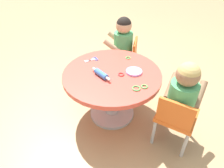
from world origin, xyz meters
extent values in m
plane|color=tan|center=(0.00, 0.00, 0.00)|extent=(10.00, 10.00, 0.00)
cylinder|color=silver|center=(0.00, 0.00, 0.01)|extent=(0.44, 0.44, 0.03)
cylinder|color=silver|center=(0.00, 0.00, 0.23)|extent=(0.12, 0.12, 0.46)
cylinder|color=#D84C3F|center=(0.00, 0.00, 0.48)|extent=(0.87, 0.87, 0.04)
cylinder|color=#B7B7BC|center=(-0.44, -0.61, 0.14)|extent=(0.03, 0.03, 0.28)
cylinder|color=#B7B7BC|center=(-0.26, -0.43, 0.14)|extent=(0.03, 0.03, 0.28)
cylinder|color=#B7B7BC|center=(-0.62, -0.43, 0.14)|extent=(0.03, 0.03, 0.28)
cylinder|color=#B7B7BC|center=(-0.44, -0.25, 0.14)|extent=(0.03, 0.03, 0.28)
cube|color=orange|center=(-0.44, -0.43, 0.30)|extent=(0.42, 0.42, 0.04)
cube|color=orange|center=(-0.53, -0.33, 0.43)|extent=(0.21, 0.21, 0.22)
cube|color=#3F4772|center=(-0.44, -0.43, 0.30)|extent=(0.38, 0.38, 0.04)
cylinder|color=#4CA566|center=(-0.44, -0.43, 0.47)|extent=(0.21, 0.21, 0.30)
sphere|color=#997051|center=(-0.44, -0.43, 0.70)|extent=(0.17, 0.17, 0.17)
sphere|color=tan|center=(-0.44, -0.43, 0.71)|extent=(0.16, 0.16, 0.16)
cylinder|color=#997051|center=(-0.45, -0.58, 0.49)|extent=(0.19, 0.19, 0.17)
cylinder|color=#997051|center=(-0.29, -0.42, 0.49)|extent=(0.19, 0.19, 0.17)
cylinder|color=#B7B7BC|center=(0.72, -0.22, 0.14)|extent=(0.03, 0.03, 0.28)
cylinder|color=#B7B7BC|center=(0.49, -0.10, 0.14)|extent=(0.03, 0.03, 0.28)
cylinder|color=#B7B7BC|center=(0.61, -0.45, 0.14)|extent=(0.03, 0.03, 0.28)
cylinder|color=#B7B7BC|center=(0.37, -0.33, 0.14)|extent=(0.03, 0.03, 0.28)
cube|color=orange|center=(0.55, -0.28, 0.30)|extent=(0.40, 0.40, 0.04)
cube|color=orange|center=(0.49, -0.40, 0.43)|extent=(0.25, 0.14, 0.22)
cube|color=#3F4772|center=(0.55, -0.28, 0.30)|extent=(0.36, 0.37, 0.04)
cylinder|color=#4CA566|center=(0.55, -0.28, 0.47)|extent=(0.21, 0.21, 0.30)
sphere|color=tan|center=(0.55, -0.28, 0.70)|extent=(0.17, 0.17, 0.17)
sphere|color=black|center=(0.55, -0.28, 0.71)|extent=(0.16, 0.16, 0.16)
cylinder|color=tan|center=(0.69, -0.24, 0.49)|extent=(0.15, 0.21, 0.17)
cylinder|color=tan|center=(0.50, -0.14, 0.49)|extent=(0.15, 0.21, 0.17)
cylinder|color=#3F72CC|center=(-0.03, 0.10, 0.53)|extent=(0.15, 0.10, 0.05)
cylinder|color=white|center=(0.05, 0.14, 0.53)|extent=(0.05, 0.04, 0.02)
cylinder|color=white|center=(-0.12, 0.06, 0.53)|extent=(0.05, 0.04, 0.02)
cube|color=silver|center=(0.25, 0.15, 0.51)|extent=(0.06, 0.10, 0.01)
cube|color=silver|center=(0.25, 0.15, 0.51)|extent=(0.02, 0.11, 0.01)
torus|color=#3F72CC|center=(0.29, 0.10, 0.51)|extent=(0.05, 0.05, 0.01)
torus|color=#3F72CC|center=(0.25, 0.09, 0.51)|extent=(0.05, 0.05, 0.01)
cylinder|color=#CC99E5|center=(-0.05, -0.19, 0.51)|extent=(0.14, 0.14, 0.02)
torus|color=#4CB259|center=(-0.27, -0.20, 0.51)|extent=(0.05, 0.05, 0.01)
torus|color=#4CB259|center=(-0.27, -0.13, 0.51)|extent=(0.07, 0.07, 0.01)
torus|color=#4CB259|center=(0.20, -0.22, 0.51)|extent=(0.05, 0.05, 0.01)
torus|color=red|center=(-0.05, -0.07, 0.51)|extent=(0.06, 0.06, 0.01)
camera|label=1|loc=(-1.41, 0.38, 1.49)|focal=32.12mm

